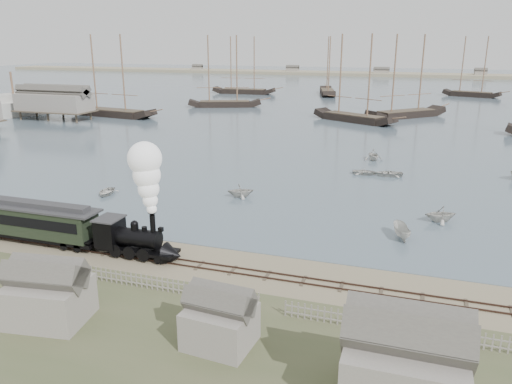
% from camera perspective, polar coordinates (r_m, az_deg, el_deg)
% --- Properties ---
extents(ground, '(600.00, 600.00, 0.00)m').
position_cam_1_polar(ground, '(43.16, -0.49, -8.07)').
color(ground, gray).
rests_on(ground, ground).
extents(harbor_water, '(600.00, 336.00, 0.06)m').
position_cam_1_polar(harbor_water, '(208.23, 15.03, 11.28)').
color(harbor_water, '#4E5E6F').
rests_on(harbor_water, ground).
extents(rail_track, '(120.00, 1.80, 0.16)m').
position_cam_1_polar(rail_track, '(41.44, -1.39, -9.12)').
color(rail_track, '#3B2720').
rests_on(rail_track, ground).
extents(picket_fence_west, '(19.00, 0.10, 1.20)m').
position_cam_1_polar(picket_fence_west, '(40.00, -12.84, -10.66)').
color(picket_fence_west, gray).
rests_on(picket_fence_west, ground).
extents(picket_fence_east, '(15.00, 0.10, 1.20)m').
position_cam_1_polar(picket_fence_east, '(34.70, 15.88, -15.48)').
color(picket_fence_east, gray).
rests_on(picket_fence_east, ground).
extents(shed_left, '(5.00, 4.00, 4.10)m').
position_cam_1_polar(shed_left, '(37.70, -22.34, -13.39)').
color(shed_left, gray).
rests_on(shed_left, ground).
extents(shed_mid, '(4.00, 3.50, 3.60)m').
position_cam_1_polar(shed_mid, '(32.73, -4.09, -16.95)').
color(shed_mid, gray).
rests_on(shed_mid, ground).
extents(far_spit, '(500.00, 20.00, 1.80)m').
position_cam_1_polar(far_spit, '(287.90, 16.13, 12.59)').
color(far_spit, tan).
rests_on(far_spit, ground).
extents(locomotive, '(7.95, 2.97, 9.92)m').
position_cam_1_polar(locomotive, '(43.38, -12.72, -1.88)').
color(locomotive, black).
rests_on(locomotive, ground).
extents(passenger_coach, '(14.37, 2.77, 3.49)m').
position_cam_1_polar(passenger_coach, '(51.28, -24.38, -2.88)').
color(passenger_coach, black).
rests_on(passenger_coach, ground).
extents(beached_dinghy, '(3.29, 4.34, 0.85)m').
position_cam_1_polar(beached_dinghy, '(49.73, -16.73, -4.83)').
color(beached_dinghy, beige).
rests_on(beached_dinghy, ground).
extents(rowboat_0, '(3.76, 3.02, 0.69)m').
position_cam_1_polar(rowboat_0, '(64.15, -16.75, 0.02)').
color(rowboat_0, beige).
rests_on(rowboat_0, harbor_water).
extents(rowboat_1, '(3.80, 4.01, 1.66)m').
position_cam_1_polar(rowboat_1, '(60.31, -1.77, 0.17)').
color(rowboat_1, beige).
rests_on(rowboat_1, harbor_water).
extents(rowboat_2, '(3.65, 2.25, 1.32)m').
position_cam_1_polar(rowboat_2, '(49.84, 16.27, -4.37)').
color(rowboat_2, beige).
rests_on(rowboat_2, harbor_water).
extents(rowboat_3, '(2.69, 3.62, 0.72)m').
position_cam_1_polar(rowboat_3, '(72.43, 12.33, 2.25)').
color(rowboat_3, beige).
rests_on(rowboat_3, harbor_water).
extents(rowboat_4, '(3.94, 4.18, 1.75)m').
position_cam_1_polar(rowboat_4, '(55.54, 20.34, -2.34)').
color(rowboat_4, beige).
rests_on(rowboat_4, harbor_water).
extents(rowboat_6, '(4.76, 4.80, 0.82)m').
position_cam_1_polar(rowboat_6, '(83.22, -13.27, 4.10)').
color(rowboat_6, beige).
rests_on(rowboat_6, harbor_water).
extents(rowboat_7, '(4.32, 4.08, 1.80)m').
position_cam_1_polar(rowboat_7, '(81.37, 13.28, 4.17)').
color(rowboat_7, beige).
rests_on(rowboat_7, harbor_water).
extents(rowboat_8, '(3.52, 4.40, 0.81)m').
position_cam_1_polar(rowboat_8, '(72.36, 14.89, 2.10)').
color(rowboat_8, beige).
rests_on(rowboat_8, harbor_water).
extents(schooner_0, '(24.85, 9.06, 20.00)m').
position_cam_1_polar(schooner_0, '(131.28, -16.37, 12.64)').
color(schooner_0, black).
rests_on(schooner_0, harbor_water).
extents(schooner_1, '(21.02, 11.95, 20.00)m').
position_cam_1_polar(schooner_1, '(145.16, -3.66, 13.60)').
color(schooner_1, black).
rests_on(schooner_1, harbor_water).
extents(schooner_2, '(21.01, 14.70, 20.00)m').
position_cam_1_polar(schooner_2, '(119.65, 11.36, 12.63)').
color(schooner_2, black).
rests_on(schooner_2, harbor_water).
extents(schooner_3, '(19.69, 19.70, 20.00)m').
position_cam_1_polar(schooner_3, '(129.89, 17.11, 12.54)').
color(schooner_3, black).
rests_on(schooner_3, harbor_water).
extents(schooner_6, '(22.76, 6.17, 20.00)m').
position_cam_1_polar(schooner_6, '(182.58, -1.42, 14.29)').
color(schooner_6, black).
rests_on(schooner_6, harbor_water).
extents(schooner_7, '(10.17, 22.27, 20.00)m').
position_cam_1_polar(schooner_7, '(180.81, 8.28, 14.10)').
color(schooner_7, black).
rests_on(schooner_7, harbor_water).
extents(schooner_8, '(18.93, 10.11, 20.00)m').
position_cam_1_polar(schooner_8, '(187.32, 23.71, 12.99)').
color(schooner_8, black).
rests_on(schooner_8, harbor_water).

